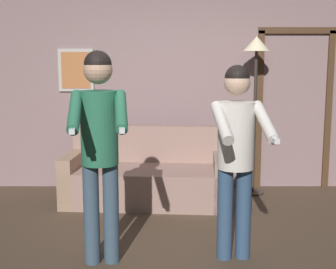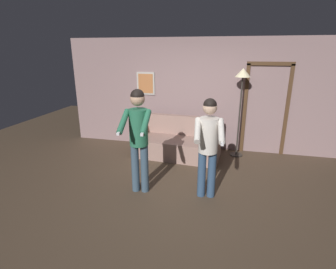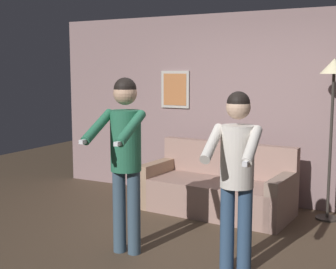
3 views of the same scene
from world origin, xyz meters
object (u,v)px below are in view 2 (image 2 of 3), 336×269
at_px(couch, 177,144).
at_px(person_standing_right, 208,140).
at_px(torchiere_lamp, 242,84).
at_px(person_standing_left, 138,132).

distance_m(couch, person_standing_right, 1.96).
xyz_separation_m(torchiere_lamp, person_standing_left, (-1.62, -2.05, -0.56)).
bearing_deg(couch, torchiere_lamp, 13.91).
bearing_deg(person_standing_right, person_standing_left, -175.29).
bearing_deg(couch, person_standing_left, -99.65).
bearing_deg(torchiere_lamp, couch, -166.09).
xyz_separation_m(torchiere_lamp, person_standing_right, (-0.51, -1.96, -0.65)).
height_order(couch, person_standing_right, person_standing_right).
distance_m(couch, torchiere_lamp, 1.92).
relative_size(couch, person_standing_right, 1.20).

